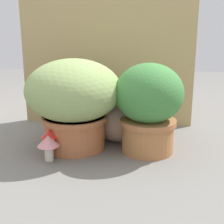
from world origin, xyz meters
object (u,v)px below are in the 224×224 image
Objects in this scene: grass_planter at (74,99)px; leafy_planter at (149,105)px; cat at (117,120)px; mushroom_ornament_red at (50,137)px; mushroom_ornament_pink at (48,143)px.

leafy_planter is at bearing -1.64° from grass_planter.
cat reaches higher than mushroom_ornament_red.
mushroom_ornament_red is at bearing -141.23° from cat.
grass_planter is 0.36m from leafy_planter.
cat is 2.45× the size of mushroom_ornament_red.
mushroom_ornament_pink is at bearing -136.14° from cat.
leafy_planter is 0.48m from mushroom_ornament_red.
mushroom_ornament_pink is at bearing -160.02° from leafy_planter.
mushroom_ornament_red reaches higher than mushroom_ornament_pink.
cat is at bearing 43.86° from mushroom_ornament_pink.
leafy_planter is 3.61× the size of mushroom_ornament_pink.
leafy_planter is 1.29× the size of cat.
mushroom_ornament_red is (-0.01, 0.04, 0.01)m from mushroom_ornament_pink.
leafy_planter reaches higher than cat.
leafy_planter is at bearing -35.20° from cat.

